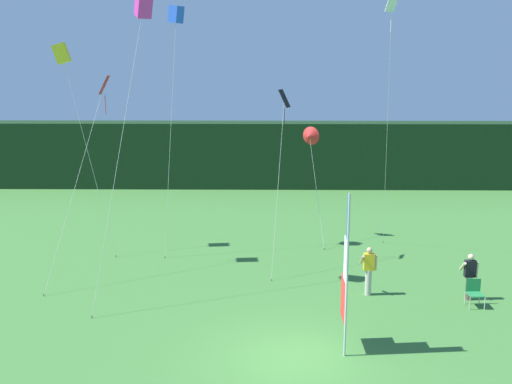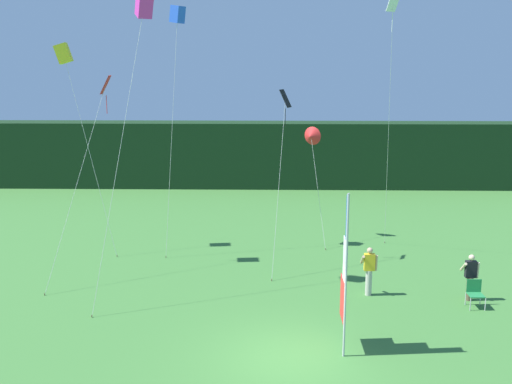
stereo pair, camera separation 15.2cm
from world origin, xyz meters
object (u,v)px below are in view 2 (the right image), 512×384
Objects in this scene: banner_flag at (344,277)px; kite_blue_box_1 at (177,16)px; folding_chair at (475,292)px; kite_red_delta_5 at (311,137)px; person_near_banner at (470,276)px; kite_yellow_box_0 at (64,54)px; kite_black_diamond_2 at (285,110)px; kite_magenta_box_6 at (144,8)px; person_mid_field at (369,270)px; kite_red_diamond_4 at (102,98)px; kite_white_diamond_3 at (392,34)px.

kite_blue_box_1 reaches higher than banner_flag.
folding_chair is 0.17× the size of kite_red_delta_5.
kite_red_delta_5 is at bearing 90.88° from banner_flag.
banner_flag is 5.09× the size of folding_chair.
kite_red_delta_5 is (-4.88, 7.49, 3.82)m from person_near_banner.
kite_red_delta_5 is (10.26, 1.89, -3.55)m from kite_yellow_box_0.
kite_yellow_box_0 is 9.36m from kite_black_diamond_2.
kite_magenta_box_6 reaches higher than kite_black_diamond_2.
kite_red_delta_5 is (-1.57, 7.11, 3.76)m from person_mid_field.
kite_red_diamond_4 is (-8.33, 7.18, 4.41)m from banner_flag.
kite_blue_box_1 is at bearing 1.85° from kite_yellow_box_0.
kite_white_diamond_3 is at bearing 72.25° from banner_flag.
folding_chair is (-0.00, -0.55, -0.34)m from person_near_banner.
kite_red_delta_5 reaches higher than banner_flag.
kite_black_diamond_2 is (8.98, -1.60, -2.12)m from kite_yellow_box_0.
kite_black_diamond_2 reaches higher than banner_flag.
folding_chair is at bearing -9.35° from kite_magenta_box_6.
banner_flag is 11.85m from kite_red_diamond_4.
kite_red_delta_5 reaches higher than folding_chair.
kite_magenta_box_6 is (4.24, -4.36, 1.40)m from kite_yellow_box_0.
banner_flag is 0.45× the size of kite_magenta_box_6.
kite_magenta_box_6 is (-0.43, -4.51, -0.11)m from kite_blue_box_1.
kite_blue_box_1 is 0.98× the size of kite_white_diamond_3.
kite_white_diamond_3 is (-2.14, 4.23, 8.06)m from person_near_banner.
person_near_banner is 1.80× the size of folding_chair.
kite_red_delta_5 is 0.51× the size of kite_magenta_box_6.
kite_magenta_box_6 is (-10.90, 1.24, 8.77)m from person_near_banner.
person_near_banner is 0.16× the size of kite_blue_box_1.
kite_yellow_box_0 is at bearing 173.97° from kite_white_diamond_3.
kite_magenta_box_6 is at bearing -95.41° from kite_blue_box_1.
banner_flag is at bearing -141.07° from person_near_banner.
kite_blue_box_1 reaches higher than kite_magenta_box_6.
kite_yellow_box_0 is 13.10m from kite_white_diamond_3.
person_near_banner is 0.31× the size of kite_red_delta_5.
person_mid_field is 11.58m from kite_magenta_box_6.
folding_chair is 10.28m from kite_red_delta_5.
kite_blue_box_1 is at bearing -162.73° from kite_red_delta_5.
kite_red_delta_5 is (5.59, 1.74, -5.06)m from kite_blue_box_1.
kite_white_diamond_3 is at bearing 72.98° from person_mid_field.
kite_magenta_box_6 is (-8.76, -2.98, 0.71)m from kite_white_diamond_3.
banner_flag is 4.59m from person_mid_field.
kite_red_diamond_4 is at bearing -174.85° from kite_black_diamond_2.
kite_red_delta_5 is at bearing 26.76° from kite_red_diamond_4.
person_mid_field is at bearing -23.79° from kite_yellow_box_0.
person_near_banner is 0.18× the size of kite_yellow_box_0.
kite_blue_box_1 reaches higher than kite_yellow_box_0.
kite_black_diamond_2 is at bearing 143.57° from folding_chair.
kite_magenta_box_6 is at bearing -133.93° from kite_red_delta_5.
kite_white_diamond_3 is (1.18, 3.84, 8.00)m from person_mid_field.
folding_chair is at bearing -16.78° from kite_red_diamond_4.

